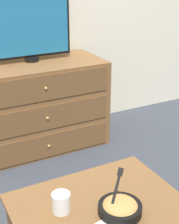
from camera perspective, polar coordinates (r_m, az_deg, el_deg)
ground_plane at (r=3.37m, az=-8.13°, el=-2.68°), size 12.00×12.00×0.00m
dresser at (r=2.92m, az=-8.97°, el=0.96°), size 1.15×0.56×0.73m
tv at (r=2.82m, az=-9.94°, el=13.61°), size 0.68×0.11×0.51m
coffee_table at (r=1.65m, az=1.71°, el=-17.27°), size 0.77×0.58×0.46m
takeout_bowl at (r=1.55m, az=5.09°, el=-15.56°), size 0.19×0.19×0.19m
drink_cup at (r=1.55m, az=-4.73°, el=-14.92°), size 0.08×0.08×0.09m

